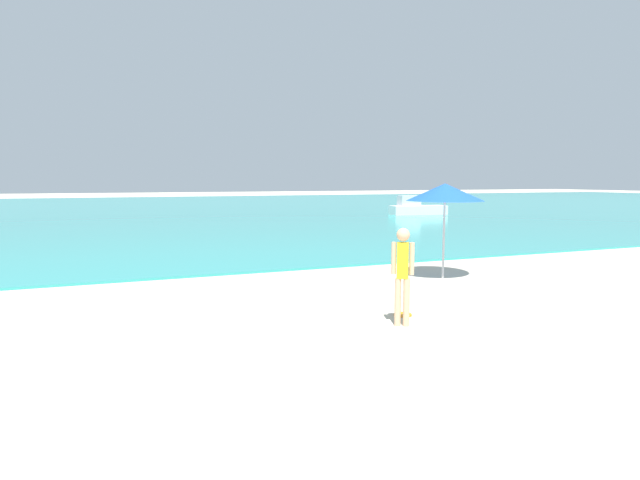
% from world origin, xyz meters
% --- Properties ---
extents(water, '(160.00, 60.00, 0.06)m').
position_xyz_m(water, '(0.00, 42.69, 0.03)').
color(water, teal).
rests_on(water, ground).
extents(person_standing, '(0.30, 0.24, 1.53)m').
position_xyz_m(person_standing, '(0.70, 7.30, 0.87)').
color(person_standing, '#DDAD84').
rests_on(person_standing, ground).
extents(frisbee, '(0.30, 0.30, 0.03)m').
position_xyz_m(frisbee, '(1.05, 7.85, 0.01)').
color(frisbee, orange).
rests_on(frisbee, ground).
extents(boat_near, '(3.71, 1.55, 1.22)m').
position_xyz_m(boat_near, '(14.96, 29.26, 0.48)').
color(boat_near, white).
rests_on(boat_near, water).
extents(beach_umbrella, '(1.75, 1.75, 2.18)m').
position_xyz_m(beach_umbrella, '(3.69, 10.45, 1.98)').
color(beach_umbrella, '#B7B7BC').
rests_on(beach_umbrella, ground).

